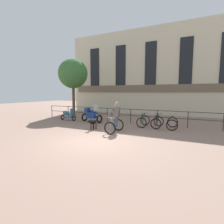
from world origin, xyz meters
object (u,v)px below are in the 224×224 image
at_px(parked_bicycle_near_lamp, 143,121).
at_px(parked_scooter, 68,115).
at_px(dog, 93,122).
at_px(parked_motorcycle, 92,115).
at_px(parked_bicycle_mid_left, 157,122).
at_px(cyclist_with_bike, 115,119).
at_px(parked_bicycle_mid_right, 172,123).

xyz_separation_m(parked_bicycle_near_lamp, parked_scooter, (-6.11, -0.17, 0.10)).
relative_size(dog, parked_motorcycle, 0.56).
bearing_deg(parked_motorcycle, parked_bicycle_mid_left, -80.55).
bearing_deg(cyclist_with_bike, parked_motorcycle, 143.59).
bearing_deg(dog, parked_scooter, 149.72).
bearing_deg(cyclist_with_bike, parked_bicycle_mid_left, 50.02).
bearing_deg(parked_motorcycle, parked_bicycle_near_lamp, -80.39).
distance_m(parked_bicycle_near_lamp, parked_bicycle_mid_right, 1.80).
distance_m(parked_bicycle_near_lamp, parked_scooter, 6.11).
bearing_deg(parked_bicycle_near_lamp, parked_motorcycle, -2.31).
relative_size(parked_bicycle_near_lamp, parked_bicycle_mid_right, 0.98).
bearing_deg(parked_bicycle_mid_left, parked_scooter, -0.57).
distance_m(dog, parked_bicycle_near_lamp, 3.33).
bearing_deg(parked_motorcycle, dog, -137.03).
bearing_deg(parked_bicycle_mid_right, parked_bicycle_mid_left, -5.27).
bearing_deg(parked_bicycle_mid_right, cyclist_with_bike, 33.69).
bearing_deg(parked_bicycle_mid_left, parked_bicycle_mid_right, 178.01).
bearing_deg(parked_bicycle_near_lamp, parked_bicycle_mid_right, 176.83).
bearing_deg(parked_bicycle_mid_left, dog, 31.74).
distance_m(parked_bicycle_mid_left, parked_scooter, 7.02).
height_order(parked_bicycle_mid_left, parked_bicycle_mid_right, same).
height_order(dog, parked_scooter, parked_scooter).
relative_size(parked_bicycle_near_lamp, parked_scooter, 0.88).
relative_size(dog, parked_bicycle_mid_left, 0.82).
bearing_deg(dog, parked_motorcycle, 123.48).
height_order(parked_motorcycle, parked_scooter, parked_motorcycle).
relative_size(parked_motorcycle, parked_bicycle_mid_left, 1.48).
relative_size(parked_motorcycle, parked_scooter, 1.29).
xyz_separation_m(cyclist_with_bike, parked_bicycle_mid_left, (1.87, 2.24, -0.41)).
height_order(dog, parked_bicycle_near_lamp, parked_bicycle_near_lamp).
bearing_deg(parked_bicycle_mid_right, parked_scooter, -4.01).
xyz_separation_m(dog, parked_motorcycle, (-1.49, 2.19, 0.12)).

